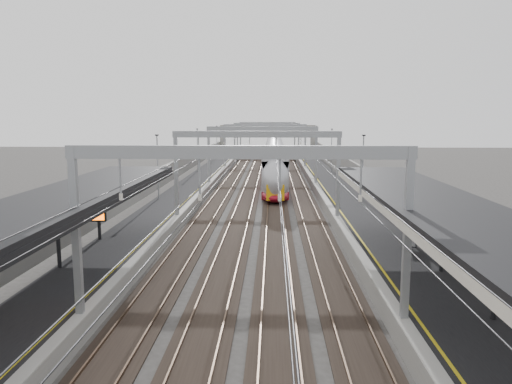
# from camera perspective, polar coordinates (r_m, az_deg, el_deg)

# --- Properties ---
(ground) EXTENTS (260.00, 260.00, 0.00)m
(ground) POSITION_cam_1_polar(r_m,az_deg,el_deg) (18.59, -2.22, -19.13)
(ground) COLOR #383533
(ground) RESTS_ON ground
(platform_left) EXTENTS (4.00, 120.00, 1.00)m
(platform_left) POSITION_cam_1_polar(r_m,az_deg,el_deg) (62.64, -6.56, 1.01)
(platform_left) COLOR black
(platform_left) RESTS_ON ground
(platform_right) EXTENTS (4.00, 120.00, 1.00)m
(platform_right) POSITION_cam_1_polar(r_m,az_deg,el_deg) (62.33, 8.15, 0.94)
(platform_right) COLOR black
(platform_right) RESTS_ON ground
(tracks) EXTENTS (11.40, 140.00, 0.20)m
(tracks) POSITION_cam_1_polar(r_m,az_deg,el_deg) (62.03, 0.77, 0.57)
(tracks) COLOR black
(tracks) RESTS_ON ground
(overhead_line) EXTENTS (13.00, 140.00, 6.60)m
(overhead_line) POSITION_cam_1_polar(r_m,az_deg,el_deg) (68.10, 0.90, 6.43)
(overhead_line) COLOR gray
(overhead_line) RESTS_ON platform_left
(canopy_left) EXTENTS (4.40, 30.00, 4.24)m
(canopy_left) POSITION_cam_1_polar(r_m,az_deg,el_deg) (21.79, -23.23, -1.53)
(canopy_left) COLOR black
(canopy_left) RESTS_ON platform_left
(canopy_right) EXTENTS (4.40, 30.00, 4.24)m
(canopy_right) POSITION_cam_1_polar(r_m,az_deg,el_deg) (20.86, 20.91, -1.81)
(canopy_right) COLOR black
(canopy_right) RESTS_ON platform_right
(overbridge) EXTENTS (22.00, 2.20, 6.90)m
(overbridge) POSITION_cam_1_polar(r_m,az_deg,el_deg) (116.48, 1.33, 6.88)
(overbridge) COLOR gray
(overbridge) RESTS_ON ground
(wall_left) EXTENTS (0.30, 120.00, 3.20)m
(wall_left) POSITION_cam_1_polar(r_m,az_deg,el_deg) (63.06, -9.46, 2.00)
(wall_left) COLOR gray
(wall_left) RESTS_ON ground
(wall_right) EXTENTS (0.30, 120.00, 3.20)m
(wall_right) POSITION_cam_1_polar(r_m,az_deg,el_deg) (62.62, 11.08, 1.92)
(wall_right) COLOR gray
(wall_right) RESTS_ON ground
(train) EXTENTS (2.83, 51.52, 4.47)m
(train) POSITION_cam_1_polar(r_m,az_deg,el_deg) (72.43, 2.14, 3.41)
(train) COLOR maroon
(train) RESTS_ON ground
(bench) EXTENTS (0.93, 1.95, 0.97)m
(bench) POSITION_cam_1_polar(r_m,az_deg,el_deg) (30.14, 17.54, -5.39)
(bench) COLOR black
(bench) RESTS_ON platform_right
(signal_green) EXTENTS (0.32, 0.32, 3.48)m
(signal_green) POSITION_cam_1_polar(r_m,az_deg,el_deg) (89.89, -2.18, 4.55)
(signal_green) COLOR black
(signal_green) RESTS_ON ground
(signal_red_near) EXTENTS (0.32, 0.32, 3.48)m
(signal_red_near) POSITION_cam_1_polar(r_m,az_deg,el_deg) (84.97, 3.26, 4.31)
(signal_red_near) COLOR black
(signal_red_near) RESTS_ON ground
(signal_red_far) EXTENTS (0.32, 0.32, 3.48)m
(signal_red_far) POSITION_cam_1_polar(r_m,az_deg,el_deg) (93.00, 4.51, 4.66)
(signal_red_far) COLOR black
(signal_red_far) RESTS_ON ground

